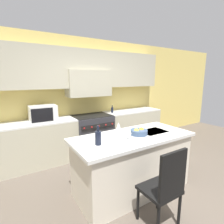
{
  "coord_description": "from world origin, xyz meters",
  "views": [
    {
      "loc": [
        -1.71,
        -1.71,
        1.77
      ],
      "look_at": [
        -0.04,
        0.97,
        1.16
      ],
      "focal_mm": 28.0,
      "sensor_mm": 36.0,
      "label": 1
    }
  ],
  "objects_px": {
    "wine_bottle": "(98,138)",
    "fruit_bowl": "(139,132)",
    "island_chair": "(165,186)",
    "range_stove": "(92,134)",
    "oil_bottle_on_counter": "(112,110)",
    "wine_glass_far": "(118,126)",
    "microwave": "(43,113)",
    "wine_glass_near": "(129,131)"
  },
  "relations": [
    {
      "from": "wine_bottle",
      "to": "wine_glass_near",
      "type": "bearing_deg",
      "value": -6.21
    },
    {
      "from": "island_chair",
      "to": "fruit_bowl",
      "type": "relative_size",
      "value": 3.75
    },
    {
      "from": "range_stove",
      "to": "microwave",
      "type": "relative_size",
      "value": 1.79
    },
    {
      "from": "range_stove",
      "to": "fruit_bowl",
      "type": "xyz_separation_m",
      "value": [
        0.02,
        -1.66,
        0.49
      ]
    },
    {
      "from": "island_chair",
      "to": "oil_bottle_on_counter",
      "type": "xyz_separation_m",
      "value": [
        0.81,
        2.45,
        0.43
      ]
    },
    {
      "from": "fruit_bowl",
      "to": "oil_bottle_on_counter",
      "type": "relative_size",
      "value": 1.41
    },
    {
      "from": "range_stove",
      "to": "microwave",
      "type": "distance_m",
      "value": 1.23
    },
    {
      "from": "microwave",
      "to": "island_chair",
      "type": "xyz_separation_m",
      "value": [
        0.84,
        -2.45,
        -0.52
      ]
    },
    {
      "from": "range_stove",
      "to": "wine_bottle",
      "type": "height_order",
      "value": "wine_bottle"
    },
    {
      "from": "wine_glass_far",
      "to": "island_chair",
      "type": "bearing_deg",
      "value": -89.22
    },
    {
      "from": "wine_bottle",
      "to": "wine_glass_far",
      "type": "distance_m",
      "value": 0.52
    },
    {
      "from": "island_chair",
      "to": "wine_glass_near",
      "type": "xyz_separation_m",
      "value": [
        -0.02,
        0.68,
        0.49
      ]
    },
    {
      "from": "wine_bottle",
      "to": "range_stove",
      "type": "bearing_deg",
      "value": 67.25
    },
    {
      "from": "wine_glass_far",
      "to": "oil_bottle_on_counter",
      "type": "relative_size",
      "value": 1.01
    },
    {
      "from": "wine_glass_far",
      "to": "oil_bottle_on_counter",
      "type": "height_order",
      "value": "oil_bottle_on_counter"
    },
    {
      "from": "range_stove",
      "to": "oil_bottle_on_counter",
      "type": "distance_m",
      "value": 0.78
    },
    {
      "from": "island_chair",
      "to": "wine_bottle",
      "type": "relative_size",
      "value": 3.86
    },
    {
      "from": "range_stove",
      "to": "island_chair",
      "type": "distance_m",
      "value": 2.44
    },
    {
      "from": "range_stove",
      "to": "wine_glass_near",
      "type": "xyz_separation_m",
      "value": [
        -0.25,
        -1.75,
        0.58
      ]
    },
    {
      "from": "island_chair",
      "to": "wine_bottle",
      "type": "distance_m",
      "value": 0.98
    },
    {
      "from": "wine_glass_near",
      "to": "wine_glass_far",
      "type": "distance_m",
      "value": 0.27
    },
    {
      "from": "island_chair",
      "to": "oil_bottle_on_counter",
      "type": "distance_m",
      "value": 2.61
    },
    {
      "from": "microwave",
      "to": "island_chair",
      "type": "distance_m",
      "value": 2.64
    },
    {
      "from": "range_stove",
      "to": "oil_bottle_on_counter",
      "type": "xyz_separation_m",
      "value": [
        0.58,
        0.02,
        0.53
      ]
    },
    {
      "from": "microwave",
      "to": "wine_glass_far",
      "type": "relative_size",
      "value": 2.63
    },
    {
      "from": "oil_bottle_on_counter",
      "to": "fruit_bowl",
      "type": "bearing_deg",
      "value": -108.42
    },
    {
      "from": "wine_bottle",
      "to": "fruit_bowl",
      "type": "xyz_separation_m",
      "value": [
        0.73,
        0.04,
        -0.06
      ]
    },
    {
      "from": "oil_bottle_on_counter",
      "to": "island_chair",
      "type": "bearing_deg",
      "value": -108.3
    },
    {
      "from": "microwave",
      "to": "fruit_bowl",
      "type": "relative_size",
      "value": 1.9
    },
    {
      "from": "wine_bottle",
      "to": "wine_glass_near",
      "type": "xyz_separation_m",
      "value": [
        0.47,
        -0.05,
        0.03
      ]
    },
    {
      "from": "microwave",
      "to": "fruit_bowl",
      "type": "distance_m",
      "value": 2.0
    },
    {
      "from": "wine_bottle",
      "to": "fruit_bowl",
      "type": "bearing_deg",
      "value": 3.3
    },
    {
      "from": "wine_bottle",
      "to": "fruit_bowl",
      "type": "distance_m",
      "value": 0.73
    },
    {
      "from": "island_chair",
      "to": "fruit_bowl",
      "type": "height_order",
      "value": "fruit_bowl"
    },
    {
      "from": "wine_glass_near",
      "to": "range_stove",
      "type": "bearing_deg",
      "value": 81.94
    },
    {
      "from": "wine_bottle",
      "to": "fruit_bowl",
      "type": "relative_size",
      "value": 0.97
    },
    {
      "from": "wine_bottle",
      "to": "wine_glass_far",
      "type": "bearing_deg",
      "value": 24.94
    },
    {
      "from": "wine_glass_near",
      "to": "wine_bottle",
      "type": "bearing_deg",
      "value": 173.79
    },
    {
      "from": "island_chair",
      "to": "microwave",
      "type": "bearing_deg",
      "value": 108.86
    },
    {
      "from": "microwave",
      "to": "wine_glass_far",
      "type": "xyz_separation_m",
      "value": [
        0.82,
        -1.5,
        -0.04
      ]
    },
    {
      "from": "wine_glass_far",
      "to": "range_stove",
      "type": "bearing_deg",
      "value": 80.59
    },
    {
      "from": "microwave",
      "to": "fruit_bowl",
      "type": "height_order",
      "value": "microwave"
    }
  ]
}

